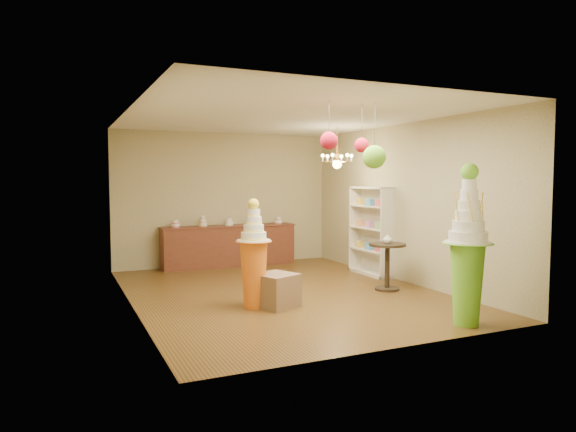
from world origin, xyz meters
name	(u,v)px	position (x,y,z in m)	size (l,w,h in m)	color
floor	(282,292)	(0.00, 0.00, 0.00)	(6.50, 6.50, 0.00)	#523716
ceiling	(282,117)	(0.00, 0.00, 3.00)	(6.50, 6.50, 0.00)	silver
wall_back	(225,199)	(0.00, 3.25, 1.50)	(5.00, 0.04, 3.00)	tan
wall_front	(398,218)	(0.00, -3.25, 1.50)	(5.00, 0.04, 3.00)	tan
wall_left	(130,209)	(-2.50, 0.00, 1.50)	(0.04, 6.50, 3.00)	tan
wall_right	(402,203)	(2.50, 0.00, 1.50)	(0.04, 6.50, 3.00)	tan
pedestal_green	(467,262)	(1.43, -2.85, 0.85)	(0.68, 0.68, 2.16)	#6BC02A
pedestal_orange	(254,264)	(-0.82, -0.81, 0.66)	(0.65, 0.65, 1.66)	orange
burlap_riser	(276,290)	(-0.50, -0.90, 0.25)	(0.56, 0.56, 0.51)	brown
sideboard	(229,245)	(0.00, 2.97, 0.48)	(3.04, 0.54, 1.16)	#5A2A1C
shelving_unit	(371,231)	(2.34, 0.80, 0.90)	(0.33, 1.20, 1.80)	beige
round_table	(387,260)	(1.76, -0.59, 0.53)	(0.75, 0.75, 0.83)	black
vase	(388,239)	(1.76, -0.59, 0.91)	(0.16, 0.16, 0.17)	beige
pom_red_left	(329,140)	(-0.17, -1.94, 2.46)	(0.24, 0.24, 0.66)	#3E372C
pom_green_mid	(374,157)	(0.47, -2.06, 2.25)	(0.32, 0.32, 0.91)	#3E372C
pom_red_right	(362,145)	(0.42, -1.82, 2.43)	(0.21, 0.21, 0.68)	#3E372C
chandelier	(337,162)	(1.60, 0.93, 2.30)	(0.83, 0.83, 0.85)	#DC9E4D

